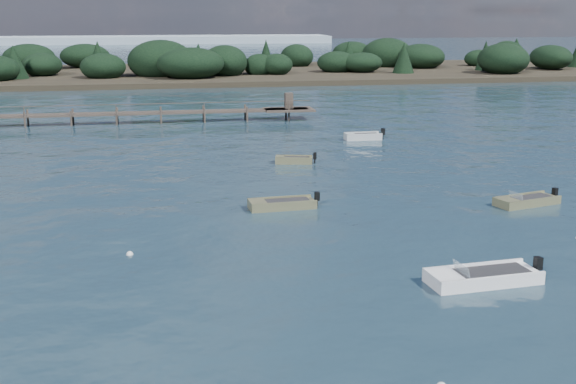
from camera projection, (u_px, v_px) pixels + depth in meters
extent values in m
plane|color=#152732|center=(237.00, 105.00, 84.82)|extent=(400.00, 400.00, 0.00)
cube|color=#706F4B|center=(527.00, 203.00, 41.50)|extent=(4.07, 2.36, 0.60)
cube|color=#706F4B|center=(507.00, 200.00, 40.82)|extent=(1.22, 1.49, 0.12)
cube|color=black|center=(531.00, 198.00, 41.55)|extent=(2.81, 1.77, 0.10)
cube|color=#706F4B|center=(535.00, 200.00, 40.82)|extent=(3.73, 1.06, 0.12)
cube|color=#706F4B|center=(519.00, 195.00, 42.01)|extent=(3.73, 1.06, 0.12)
cube|color=black|center=(555.00, 192.00, 42.24)|extent=(0.30, 0.34, 0.47)
cylinder|color=black|center=(554.00, 199.00, 42.34)|extent=(0.10, 0.10, 0.47)
cube|color=silver|center=(516.00, 195.00, 41.02)|extent=(0.39, 1.04, 0.36)
cube|color=#706F4B|center=(294.00, 162.00, 52.75)|extent=(2.85, 1.64, 0.62)
cube|color=#706F4B|center=(280.00, 157.00, 52.71)|extent=(0.84, 1.08, 0.12)
cube|color=black|center=(297.00, 158.00, 52.67)|extent=(1.97, 1.24, 0.11)
cube|color=#706F4B|center=(294.00, 158.00, 52.20)|extent=(2.63, 0.70, 0.12)
cube|color=#706F4B|center=(294.00, 156.00, 53.13)|extent=(2.63, 0.70, 0.12)
cube|color=black|center=(315.00, 156.00, 52.57)|extent=(0.31, 0.35, 0.49)
cylinder|color=black|center=(315.00, 162.00, 52.67)|extent=(0.11, 0.11, 0.49)
cube|color=#AFB4B6|center=(363.00, 138.00, 62.35)|extent=(3.14, 1.28, 0.73)
cube|color=#AFB4B6|center=(350.00, 134.00, 62.05)|extent=(0.76, 1.13, 0.15)
cube|color=black|center=(366.00, 134.00, 62.31)|extent=(2.13, 1.02, 0.13)
cube|color=#AFB4B6|center=(365.00, 135.00, 61.71)|extent=(3.13, 0.15, 0.15)
cube|color=#AFB4B6|center=(361.00, 133.00, 62.78)|extent=(3.13, 0.15, 0.15)
cube|color=black|center=(383.00, 132.00, 62.51)|extent=(0.29, 0.36, 0.57)
cylinder|color=black|center=(383.00, 137.00, 62.63)|extent=(0.11, 0.11, 0.57)
cube|color=#706F4B|center=(282.00, 206.00, 40.77)|extent=(3.82, 1.66, 0.62)
cube|color=#706F4B|center=(257.00, 202.00, 40.35)|extent=(0.98, 1.34, 0.12)
cube|color=black|center=(287.00, 201.00, 40.77)|extent=(2.61, 1.30, 0.11)
cube|color=#706F4B|center=(285.00, 203.00, 40.06)|extent=(3.73, 0.35, 0.12)
cube|color=#706F4B|center=(279.00, 197.00, 41.30)|extent=(3.73, 0.35, 0.12)
cube|color=black|center=(317.00, 196.00, 41.13)|extent=(0.27, 0.32, 0.49)
cylinder|color=black|center=(317.00, 203.00, 41.24)|extent=(0.09, 0.09, 0.49)
cube|color=white|center=(483.00, 280.00, 29.59)|extent=(4.77, 2.13, 0.68)
cube|color=white|center=(444.00, 275.00, 29.05)|extent=(1.24, 1.66, 0.14)
cube|color=black|center=(492.00, 272.00, 29.61)|extent=(3.26, 1.66, 0.12)
cube|color=white|center=(494.00, 278.00, 28.73)|extent=(4.63, 0.52, 0.14)
cube|color=white|center=(474.00, 265.00, 30.25)|extent=(4.63, 0.52, 0.14)
cube|color=black|center=(538.00, 263.00, 30.11)|extent=(0.30, 0.35, 0.53)
cylinder|color=black|center=(537.00, 274.00, 30.22)|extent=(0.10, 0.10, 0.53)
cube|color=silver|center=(461.00, 268.00, 29.18)|extent=(0.26, 1.26, 0.40)
sphere|color=silver|center=(130.00, 255.00, 33.00)|extent=(0.32, 0.32, 0.32)
cube|color=#443A32|center=(289.00, 110.00, 73.80)|extent=(5.00, 3.20, 0.18)
cube|color=#443A32|center=(289.00, 101.00, 73.58)|extent=(0.80, 0.80, 1.60)
cylinder|color=#443A32|center=(25.00, 123.00, 68.72)|extent=(0.20, 0.20, 2.20)
cylinder|color=#443A32|center=(28.00, 121.00, 70.35)|extent=(0.20, 0.20, 2.20)
cylinder|color=#443A32|center=(71.00, 122.00, 69.45)|extent=(0.20, 0.20, 2.20)
cylinder|color=#443A32|center=(73.00, 120.00, 71.09)|extent=(0.20, 0.20, 2.20)
cylinder|color=#443A32|center=(117.00, 121.00, 70.19)|extent=(0.20, 0.20, 2.20)
cylinder|color=#443A32|center=(118.00, 118.00, 71.82)|extent=(0.20, 0.20, 2.20)
cylinder|color=#443A32|center=(161.00, 120.00, 70.92)|extent=(0.20, 0.20, 2.20)
cylinder|color=#443A32|center=(161.00, 117.00, 72.55)|extent=(0.20, 0.20, 2.20)
cylinder|color=#443A32|center=(205.00, 119.00, 71.65)|extent=(0.20, 0.20, 2.20)
cylinder|color=#443A32|center=(203.00, 116.00, 73.28)|extent=(0.20, 0.20, 2.20)
cylinder|color=#443A32|center=(247.00, 118.00, 72.38)|extent=(0.20, 0.20, 2.20)
cylinder|color=#443A32|center=(245.00, 115.00, 74.01)|extent=(0.20, 0.20, 2.20)
cylinder|color=#443A32|center=(289.00, 117.00, 73.11)|extent=(0.20, 0.20, 2.20)
cylinder|color=#443A32|center=(286.00, 114.00, 74.74)|extent=(0.20, 0.20, 2.20)
cube|color=black|center=(353.00, 74.00, 127.28)|extent=(190.00, 40.00, 1.60)
ellipsoid|color=black|center=(354.00, 58.00, 126.59)|extent=(180.50, 36.00, 4.40)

